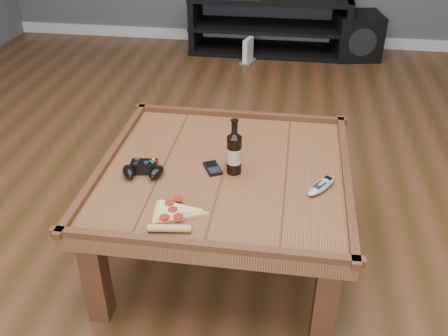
# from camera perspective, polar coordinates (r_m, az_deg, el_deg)

# --- Properties ---
(ground) EXTENTS (6.00, 6.00, 0.00)m
(ground) POSITION_cam_1_polar(r_m,az_deg,el_deg) (2.29, 0.03, -9.70)
(ground) COLOR #402912
(ground) RESTS_ON ground
(baseboard) EXTENTS (5.00, 0.02, 0.10)m
(baseboard) POSITION_cam_1_polar(r_m,az_deg,el_deg) (4.91, 5.31, 14.56)
(baseboard) COLOR silver
(baseboard) RESTS_ON ground
(coffee_table) EXTENTS (1.03, 1.03, 0.48)m
(coffee_table) POSITION_cam_1_polar(r_m,az_deg,el_deg) (2.05, 0.03, -1.54)
(coffee_table) COLOR #542B18
(coffee_table) RESTS_ON ground
(media_console) EXTENTS (1.40, 0.45, 0.50)m
(media_console) POSITION_cam_1_polar(r_m,az_deg,el_deg) (4.62, 5.22, 15.99)
(media_console) COLOR black
(media_console) RESTS_ON ground
(beer_bottle) EXTENTS (0.06, 0.06, 0.23)m
(beer_bottle) POSITION_cam_1_polar(r_m,az_deg,el_deg) (1.95, 1.17, 1.87)
(beer_bottle) COLOR black
(beer_bottle) RESTS_ON coffee_table
(game_controller) EXTENTS (0.19, 0.13, 0.05)m
(game_controller) POSITION_cam_1_polar(r_m,az_deg,el_deg) (2.00, -9.22, -0.16)
(game_controller) COLOR black
(game_controller) RESTS_ON coffee_table
(pizza_slice) EXTENTS (0.19, 0.28, 0.03)m
(pizza_slice) POSITION_cam_1_polar(r_m,az_deg,el_deg) (1.77, -5.92, -5.27)
(pizza_slice) COLOR #DDB260
(pizza_slice) RESTS_ON coffee_table
(smartphone) EXTENTS (0.09, 0.11, 0.01)m
(smartphone) POSITION_cam_1_polar(r_m,az_deg,el_deg) (2.01, -1.30, -0.02)
(smartphone) COLOR black
(smartphone) RESTS_ON coffee_table
(remote_control) EXTENTS (0.14, 0.17, 0.03)m
(remote_control) POSITION_cam_1_polar(r_m,az_deg,el_deg) (1.93, 11.08, -1.97)
(remote_control) COLOR #8F959C
(remote_control) RESTS_ON coffee_table
(subwoofer) EXTENTS (0.44, 0.44, 0.38)m
(subwoofer) POSITION_cam_1_polar(r_m,az_deg,el_deg) (4.64, 14.94, 14.41)
(subwoofer) COLOR black
(subwoofer) RESTS_ON ground
(game_console) EXTENTS (0.13, 0.19, 0.21)m
(game_console) POSITION_cam_1_polar(r_m,az_deg,el_deg) (4.39, 2.76, 13.14)
(game_console) COLOR slate
(game_console) RESTS_ON ground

